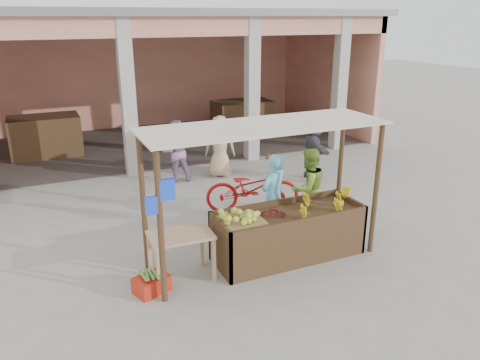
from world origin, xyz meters
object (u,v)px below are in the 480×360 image
vendor_blue (273,194)px  motorcycle (252,187)px  side_table (181,242)px  vendor_green (308,186)px  red_crate (152,284)px  fruit_stall (288,235)px

vendor_blue → motorcycle: vendor_blue is taller
vendor_blue → motorcycle: 1.34m
side_table → vendor_green: 3.03m
red_crate → vendor_blue: (2.59, 0.93, 0.75)m
side_table → vendor_green: vendor_green is taller
vendor_green → motorcycle: 1.35m
vendor_blue → fruit_stall: bearing=59.8°
vendor_green → vendor_blue: bearing=-0.6°
vendor_green → fruit_stall: bearing=33.9°
side_table → motorcycle: (2.23, 2.04, -0.11)m
vendor_blue → motorcycle: size_ratio=0.84×
vendor_blue → vendor_green: size_ratio=1.03×
red_crate → vendor_green: size_ratio=0.30×
vendor_green → motorcycle: bearing=-70.3°
side_table → red_crate: side_table is taller
vendor_green → side_table: bearing=7.1°
motorcycle → fruit_stall: bearing=-170.3°
red_crate → vendor_green: vendor_green is taller
red_crate → vendor_green: 3.67m
side_table → motorcycle: bearing=44.3°
vendor_green → motorcycle: (-0.66, 1.14, -0.30)m
fruit_stall → motorcycle: (0.31, 2.08, 0.15)m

